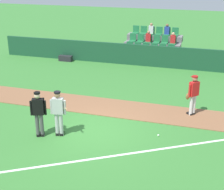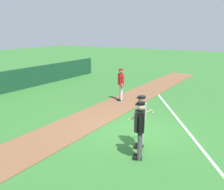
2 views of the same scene
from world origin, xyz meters
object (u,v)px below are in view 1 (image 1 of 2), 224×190
Objects in this scene: umpire_home_plate at (39,111)px; equipment_bag at (66,58)px; batter_grey_jersey at (58,112)px; runner_red_jersey at (193,94)px; baseball at (158,135)px.

umpire_home_plate is 10.70m from equipment_bag.
batter_grey_jersey is 5.65m from runner_red_jersey.
batter_grey_jersey and runner_red_jersey have the same top height.
batter_grey_jersey is at bearing 22.04° from umpire_home_plate.
batter_grey_jersey and umpire_home_plate have the same top height.
umpire_home_plate is 23.78× the size of baseball.
umpire_home_plate is 6.35m from runner_red_jersey.
batter_grey_jersey reaches higher than equipment_bag.
baseball is at bearing -48.12° from equipment_bag.
equipment_bag is at bearing 113.65° from batter_grey_jersey.
baseball is at bearing -113.61° from runner_red_jersey.
baseball is at bearing 16.33° from batter_grey_jersey.
equipment_bag is (-3.61, 10.04, -0.82)m from umpire_home_plate.
runner_red_jersey is (4.56, 3.35, -0.01)m from batter_grey_jersey.
baseball is 11.72m from equipment_bag.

